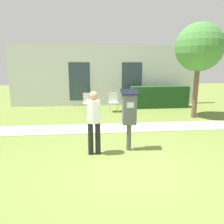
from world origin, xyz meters
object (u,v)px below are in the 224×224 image
at_px(person_standing, 94,118).
at_px(outdoor_chair_middle, 113,100).
at_px(outdoor_chair_left, 88,101).
at_px(parking_meter, 129,112).

relative_size(person_standing, outdoor_chair_middle, 1.76).
distance_m(outdoor_chair_left, outdoor_chair_middle, 1.20).
relative_size(parking_meter, outdoor_chair_middle, 1.77).
xyz_separation_m(parking_meter, person_standing, (-0.90, -0.18, -0.09)).
xyz_separation_m(outdoor_chair_left, outdoor_chair_middle, (1.20, 0.05, 0.00)).
bearing_deg(parking_meter, outdoor_chair_middle, 88.66).
bearing_deg(person_standing, outdoor_chair_middle, 42.46).
bearing_deg(outdoor_chair_middle, person_standing, -84.95).
distance_m(parking_meter, person_standing, 0.92).
bearing_deg(outdoor_chair_middle, parking_meter, -74.76).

